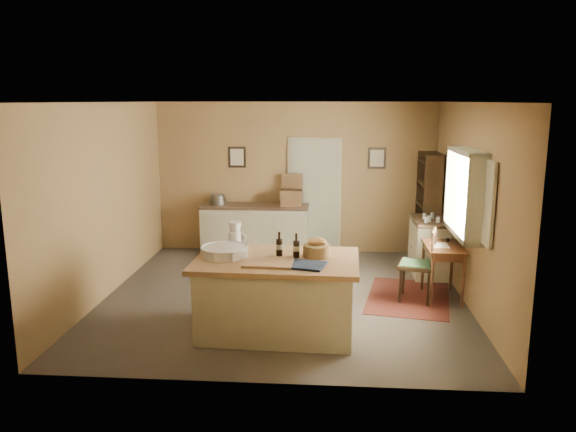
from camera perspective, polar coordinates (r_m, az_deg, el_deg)
name	(u,v)px	position (r m, az deg, el deg)	size (l,w,h in m)	color
ground	(284,296)	(8.03, -0.41, -8.15)	(5.00, 5.00, 0.00)	brown
wall_back	(295,178)	(10.14, 0.73, 3.89)	(5.00, 0.10, 2.70)	olive
wall_front	(262,250)	(5.25, -2.65, -3.51)	(5.00, 0.10, 2.70)	olive
wall_left	(106,200)	(8.26, -17.98, 1.53)	(0.10, 5.00, 2.70)	olive
wall_right	(470,205)	(7.88, 18.01, 1.06)	(0.10, 5.00, 2.70)	olive
ceiling	(284,102)	(7.55, -0.44, 11.50)	(5.00, 5.00, 0.00)	silver
door	(314,195)	(10.14, 2.69, 2.19)	(0.97, 0.06, 2.11)	#B0B198
framed_prints	(306,158)	(10.07, 1.87, 5.95)	(2.82, 0.02, 0.38)	black
window	(469,193)	(7.64, 17.89, 2.27)	(0.25, 1.99, 1.12)	beige
work_island	(276,293)	(6.72, -1.21, -7.82)	(1.95, 1.31, 1.20)	beige
sideboard	(255,228)	(10.07, -3.35, -1.21)	(1.92, 0.55, 1.18)	beige
rug	(408,297)	(8.16, 12.11, -8.07)	(1.10, 1.60, 0.01)	#4E1911
writing_desk	(443,253)	(8.04, 15.49, -3.62)	(0.49, 0.80, 0.82)	#391E10
desk_chair	(416,265)	(7.93, 12.92, -4.92)	(0.47, 0.47, 1.00)	black
right_cabinet	(429,246)	(9.15, 14.10, -3.02)	(0.53, 0.95, 0.99)	beige
shelving_unit	(431,208)	(9.85, 14.31, 0.81)	(0.32, 0.84, 1.86)	black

